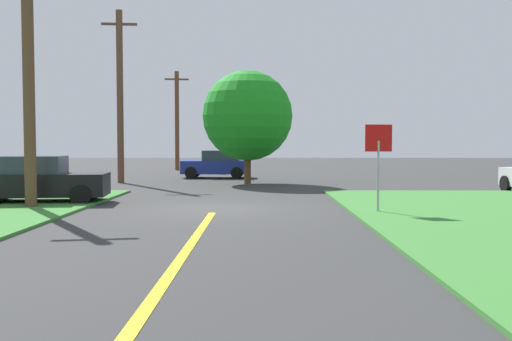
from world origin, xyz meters
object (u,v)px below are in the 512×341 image
object	(u,v)px
stop_sign	(378,151)
utility_pole_near	(29,88)
oak_tree_left	(247,116)
car_approaching_junction	(217,164)
utility_pole_mid	(120,95)
utility_pole_far	(177,120)
parked_car_near_building	(36,180)

from	to	relation	value
stop_sign	utility_pole_near	world-z (taller)	utility_pole_near
stop_sign	oak_tree_left	bearing A→B (deg)	-74.12
car_approaching_junction	utility_pole_mid	distance (m)	7.25
stop_sign	car_approaching_junction	xyz separation A→B (m)	(-6.00, 16.74, -1.03)
utility_pole_near	utility_pole_far	bearing A→B (deg)	87.99
utility_pole_near	utility_pole_far	world-z (taller)	utility_pole_far
car_approaching_junction	utility_pole_far	bearing A→B (deg)	-66.64
parked_car_near_building	utility_pole_mid	bearing A→B (deg)	81.10
parked_car_near_building	utility_pole_mid	world-z (taller)	utility_pole_mid
car_approaching_junction	utility_pole_near	world-z (taller)	utility_pole_near
utility_pole_near	utility_pole_far	xyz separation A→B (m)	(0.87, 24.89, 0.05)
utility_pole_mid	utility_pole_far	bearing A→B (deg)	86.12
car_approaching_junction	parked_car_near_building	world-z (taller)	same
utility_pole_near	oak_tree_left	xyz separation A→B (m)	(6.52, 10.87, -0.34)
utility_pole_near	oak_tree_left	distance (m)	12.68
oak_tree_left	utility_pole_far	bearing A→B (deg)	111.95
parked_car_near_building	utility_pole_near	world-z (taller)	utility_pole_near
utility_pole_far	utility_pole_mid	bearing A→B (deg)	-93.88
parked_car_near_building	utility_pole_near	distance (m)	3.38
utility_pole_mid	stop_sign	bearing A→B (deg)	-49.77
parked_car_near_building	utility_pole_near	size ratio (longest dim) A/B	0.64
car_approaching_junction	utility_pole_mid	size ratio (longest dim) A/B	0.45
parked_car_near_building	utility_pole_mid	distance (m)	10.58
utility_pole_far	car_approaching_junction	bearing A→B (deg)	-68.09
parked_car_near_building	utility_pole_far	bearing A→B (deg)	80.30
stop_sign	utility_pole_near	size ratio (longest dim) A/B	0.35
utility_pole_near	utility_pole_far	distance (m)	24.90
stop_sign	car_approaching_junction	world-z (taller)	stop_sign
oak_tree_left	parked_car_near_building	bearing A→B (deg)	-126.89
utility_pole_far	stop_sign	bearing A→B (deg)	-69.50
car_approaching_junction	parked_car_near_building	distance (m)	14.94
parked_car_near_building	oak_tree_left	size ratio (longest dim) A/B	0.82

